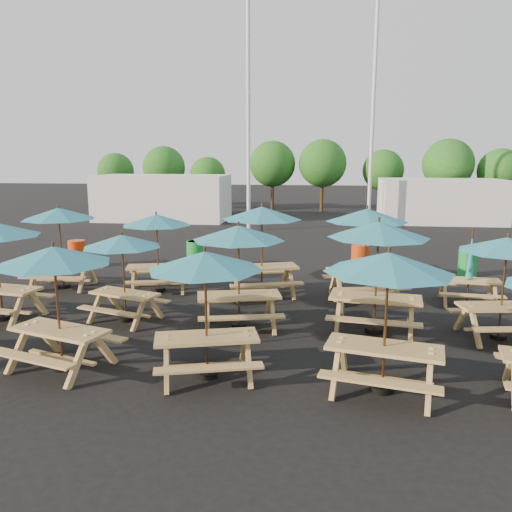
# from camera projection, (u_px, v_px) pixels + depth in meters

# --- Properties ---
(ground) EXTENTS (120.00, 120.00, 0.00)m
(ground) POSITION_uv_depth(u_px,v_px,m) (249.00, 308.00, 13.04)
(ground) COLOR black
(ground) RESTS_ON ground
(picnic_unit_2) EXTENTS (2.25, 2.25, 2.44)m
(picnic_unit_2) POSITION_uv_depth(u_px,v_px,m) (59.00, 219.00, 14.70)
(picnic_unit_2) COLOR #AB7B4C
(picnic_unit_2) RESTS_ON ground
(picnic_unit_3) EXTENTS (2.55, 2.55, 2.34)m
(picnic_unit_3) POSITION_uv_depth(u_px,v_px,m) (54.00, 263.00, 8.92)
(picnic_unit_3) COLOR #AB7B4C
(picnic_unit_3) RESTS_ON ground
(picnic_unit_4) EXTENTS (2.33, 2.33, 2.12)m
(picnic_unit_4) POSITION_uv_depth(u_px,v_px,m) (122.00, 246.00, 11.68)
(picnic_unit_4) COLOR #AB7B4C
(picnic_unit_4) RESTS_ON ground
(picnic_unit_5) EXTENTS (2.43, 2.43, 2.29)m
(picnic_unit_5) POSITION_uv_depth(u_px,v_px,m) (156.00, 225.00, 14.34)
(picnic_unit_5) COLOR #AB7B4C
(picnic_unit_5) RESTS_ON ground
(picnic_unit_6) EXTENTS (2.49, 2.49, 2.32)m
(picnic_unit_6) POSITION_uv_depth(u_px,v_px,m) (205.00, 268.00, 8.58)
(picnic_unit_6) COLOR #AB7B4C
(picnic_unit_6) RESTS_ON ground
(picnic_unit_7) EXTENTS (2.54, 2.54, 2.41)m
(picnic_unit_7) POSITION_uv_depth(u_px,v_px,m) (239.00, 239.00, 11.15)
(picnic_unit_7) COLOR #AB7B4C
(picnic_unit_7) RESTS_ON ground
(picnic_unit_8) EXTENTS (2.80, 2.80, 2.56)m
(picnic_unit_8) POSITION_uv_depth(u_px,v_px,m) (262.00, 218.00, 13.85)
(picnic_unit_8) COLOR #AB7B4C
(picnic_unit_8) RESTS_ON ground
(picnic_unit_9) EXTENTS (2.49, 2.49, 2.41)m
(picnic_unit_9) POSITION_uv_depth(u_px,v_px,m) (388.00, 271.00, 8.01)
(picnic_unit_9) COLOR #AB7B4C
(picnic_unit_9) RESTS_ON ground
(picnic_unit_10) EXTENTS (2.51, 2.51, 2.54)m
(picnic_unit_10) POSITION_uv_depth(u_px,v_px,m) (378.00, 237.00, 10.80)
(picnic_unit_10) COLOR #AB7B4C
(picnic_unit_10) RESTS_ON ground
(picnic_unit_11) EXTENTS (2.62, 2.62, 2.55)m
(picnic_unit_11) POSITION_uv_depth(u_px,v_px,m) (367.00, 221.00, 13.43)
(picnic_unit_11) COLOR #AB7B4C
(picnic_unit_11) RESTS_ON ground
(picnic_unit_13) EXTENTS (2.25, 2.25, 2.25)m
(picnic_unit_13) POSITION_uv_depth(u_px,v_px,m) (507.00, 251.00, 10.49)
(picnic_unit_13) COLOR #AB7B4C
(picnic_unit_13) RESTS_ON ground
(picnic_unit_14) EXTENTS (1.71, 1.53, 2.04)m
(picnic_unit_14) POSITION_uv_depth(u_px,v_px,m) (469.00, 274.00, 13.26)
(picnic_unit_14) COLOR #AB7B4C
(picnic_unit_14) RESTS_ON ground
(waste_bin_0) EXTENTS (0.61, 0.61, 0.97)m
(waste_bin_0) POSITION_uv_depth(u_px,v_px,m) (77.00, 254.00, 17.83)
(waste_bin_0) COLOR red
(waste_bin_0) RESTS_ON ground
(waste_bin_1) EXTENTS (0.61, 0.61, 0.97)m
(waste_bin_1) POSITION_uv_depth(u_px,v_px,m) (195.00, 254.00, 17.72)
(waste_bin_1) COLOR #198D36
(waste_bin_1) RESTS_ON ground
(waste_bin_2) EXTENTS (0.61, 0.61, 0.97)m
(waste_bin_2) POSITION_uv_depth(u_px,v_px,m) (196.00, 255.00, 17.70)
(waste_bin_2) COLOR #198D36
(waste_bin_2) RESTS_ON ground
(waste_bin_3) EXTENTS (0.61, 0.61, 0.97)m
(waste_bin_3) POSITION_uv_depth(u_px,v_px,m) (360.00, 259.00, 16.93)
(waste_bin_3) COLOR red
(waste_bin_3) RESTS_ON ground
(waste_bin_4) EXTENTS (0.61, 0.61, 0.97)m
(waste_bin_4) POSITION_uv_depth(u_px,v_px,m) (468.00, 261.00, 16.54)
(waste_bin_4) COLOR #198D36
(waste_bin_4) RESTS_ON ground
(mast_0) EXTENTS (0.20, 0.20, 12.00)m
(mast_0) POSITION_uv_depth(u_px,v_px,m) (248.00, 116.00, 25.74)
(mast_0) COLOR silver
(mast_0) RESTS_ON ground
(mast_1) EXTENTS (0.20, 0.20, 12.00)m
(mast_1) POSITION_uv_depth(u_px,v_px,m) (373.00, 117.00, 26.88)
(mast_1) COLOR silver
(mast_1) RESTS_ON ground
(event_tent_0) EXTENTS (8.00, 4.00, 2.80)m
(event_tent_0) POSITION_uv_depth(u_px,v_px,m) (163.00, 198.00, 31.28)
(event_tent_0) COLOR silver
(event_tent_0) RESTS_ON ground
(event_tent_1) EXTENTS (7.00, 4.00, 2.60)m
(event_tent_1) POSITION_uv_depth(u_px,v_px,m) (440.00, 201.00, 30.15)
(event_tent_1) COLOR silver
(event_tent_1) RESTS_ON ground
(tree_0) EXTENTS (2.80, 2.80, 4.24)m
(tree_0) POSITION_uv_depth(u_px,v_px,m) (116.00, 171.00, 38.81)
(tree_0) COLOR #382314
(tree_0) RESTS_ON ground
(tree_1) EXTENTS (3.11, 3.11, 4.72)m
(tree_1) POSITION_uv_depth(u_px,v_px,m) (164.00, 167.00, 36.90)
(tree_1) COLOR #382314
(tree_1) RESTS_ON ground
(tree_2) EXTENTS (2.59, 2.59, 3.93)m
(tree_2) POSITION_uv_depth(u_px,v_px,m) (208.00, 175.00, 36.34)
(tree_2) COLOR #382314
(tree_2) RESTS_ON ground
(tree_3) EXTENTS (3.36, 3.36, 5.09)m
(tree_3) POSITION_uv_depth(u_px,v_px,m) (272.00, 164.00, 36.64)
(tree_3) COLOR #382314
(tree_3) RESTS_ON ground
(tree_4) EXTENTS (3.41, 3.41, 5.17)m
(tree_4) POSITION_uv_depth(u_px,v_px,m) (323.00, 163.00, 35.73)
(tree_4) COLOR #382314
(tree_4) RESTS_ON ground
(tree_5) EXTENTS (2.94, 2.94, 4.45)m
(tree_5) POSITION_uv_depth(u_px,v_px,m) (383.00, 170.00, 35.69)
(tree_5) COLOR #382314
(tree_5) RESTS_ON ground
(tree_6) EXTENTS (3.38, 3.38, 5.13)m
(tree_6) POSITION_uv_depth(u_px,v_px,m) (448.00, 164.00, 33.37)
(tree_6) COLOR #382314
(tree_6) RESTS_ON ground
(tree_7) EXTENTS (2.95, 2.95, 4.48)m
(tree_7) POSITION_uv_depth(u_px,v_px,m) (500.00, 171.00, 33.06)
(tree_7) COLOR #382314
(tree_7) RESTS_ON ground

